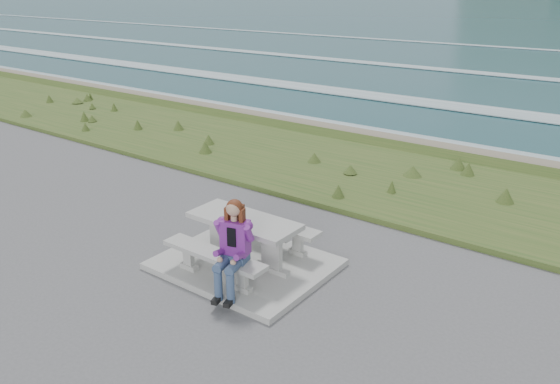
# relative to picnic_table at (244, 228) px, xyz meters

# --- Properties ---
(concrete_slab) EXTENTS (2.60, 2.10, 0.10)m
(concrete_slab) POSITION_rel_picnic_table_xyz_m (-0.00, 0.00, -0.63)
(concrete_slab) COLOR #A2A19D
(concrete_slab) RESTS_ON ground
(picnic_table) EXTENTS (1.80, 0.75, 0.75)m
(picnic_table) POSITION_rel_picnic_table_xyz_m (0.00, 0.00, 0.00)
(picnic_table) COLOR #A2A19D
(picnic_table) RESTS_ON concrete_slab
(bench_landward) EXTENTS (1.80, 0.35, 0.45)m
(bench_landward) POSITION_rel_picnic_table_xyz_m (0.00, -0.70, -0.23)
(bench_landward) COLOR #A2A19D
(bench_landward) RESTS_ON concrete_slab
(bench_seaward) EXTENTS (1.80, 0.35, 0.45)m
(bench_seaward) POSITION_rel_picnic_table_xyz_m (0.00, 0.70, -0.23)
(bench_seaward) COLOR #A2A19D
(bench_seaward) RESTS_ON concrete_slab
(grass_verge) EXTENTS (160.00, 4.50, 0.22)m
(grass_verge) POSITION_rel_picnic_table_xyz_m (-0.00, 5.00, -0.68)
(grass_verge) COLOR #2D4F1D
(grass_verge) RESTS_ON ground
(shore_drop) EXTENTS (160.00, 0.80, 2.20)m
(shore_drop) POSITION_rel_picnic_table_xyz_m (-0.00, 7.90, -0.68)
(shore_drop) COLOR #665D4D
(shore_drop) RESTS_ON ground
(ocean) EXTENTS (1600.00, 1600.00, 0.09)m
(ocean) POSITION_rel_picnic_table_xyz_m (-0.00, 25.09, -2.42)
(ocean) COLOR #1F4F58
(ocean) RESTS_ON ground
(seated_woman) EXTENTS (0.54, 0.75, 1.38)m
(seated_woman) POSITION_rel_picnic_table_xyz_m (0.46, -0.83, -0.07)
(seated_woman) COLOR navy
(seated_woman) RESTS_ON concrete_slab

